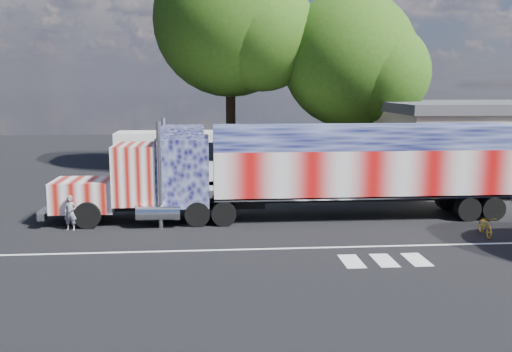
{
  "coord_description": "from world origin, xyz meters",
  "views": [
    {
      "loc": [
        -2.26,
        -24.15,
        6.25
      ],
      "look_at": [
        0.0,
        3.0,
        1.9
      ],
      "focal_mm": 40.0,
      "sensor_mm": 36.0,
      "label": 1
    }
  ],
  "objects": [
    {
      "name": "ground",
      "position": [
        0.0,
        0.0,
        0.0
      ],
      "size": [
        100.0,
        100.0,
        0.0
      ],
      "primitive_type": "plane",
      "color": "black"
    },
    {
      "name": "semi_truck",
      "position": [
        2.39,
        2.06,
        2.43
      ],
      "size": [
        22.11,
        3.49,
        4.71
      ],
      "color": "black",
      "rests_on": "ground"
    },
    {
      "name": "coach_bus",
      "position": [
        -1.92,
        10.78,
        1.79
      ],
      "size": [
        11.86,
        2.76,
        3.45
      ],
      "color": "white",
      "rests_on": "ground"
    },
    {
      "name": "woman",
      "position": [
        -8.31,
        0.62,
        0.77
      ],
      "size": [
        0.6,
        0.44,
        1.53
      ],
      "primitive_type": "imported",
      "rotation": [
        0.0,
        0.0,
        -0.13
      ],
      "color": "slate",
      "rests_on": "ground"
    },
    {
      "name": "lane_markings",
      "position": [
        1.71,
        -3.77,
        0.01
      ],
      "size": [
        30.0,
        2.67,
        0.01
      ],
      "color": "silver",
      "rests_on": "ground"
    },
    {
      "name": "tree_ne_a",
      "position": [
        7.7,
        15.35,
        7.95
      ],
      "size": [
        9.85,
        9.38,
        12.69
      ],
      "color": "black",
      "rests_on": "ground"
    },
    {
      "name": "bicycle",
      "position": [
        9.27,
        -1.76,
        0.42
      ],
      "size": [
        0.79,
        1.66,
        0.84
      ],
      "primitive_type": "imported",
      "rotation": [
        0.0,
        0.0,
        -0.15
      ],
      "color": "gold",
      "rests_on": "ground"
    },
    {
      "name": "tree_n_mid",
      "position": [
        -0.45,
        17.59,
        10.81
      ],
      "size": [
        11.5,
        10.95,
        16.35
      ],
      "color": "black",
      "rests_on": "ground"
    }
  ]
}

